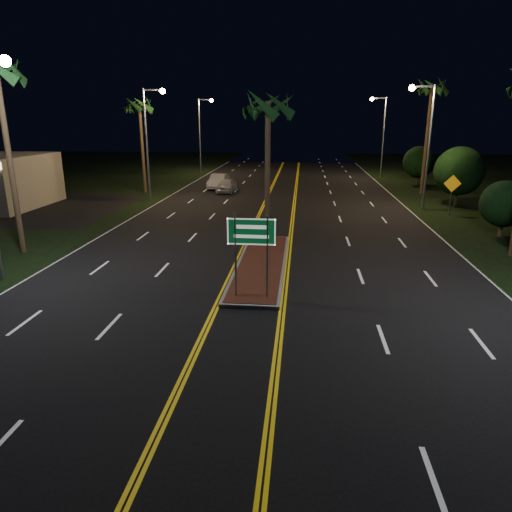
# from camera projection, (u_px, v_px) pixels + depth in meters

# --- Properties ---
(ground) EXTENTS (120.00, 120.00, 0.00)m
(ground) POSITION_uv_depth(u_px,v_px,m) (242.00, 332.00, 14.88)
(ground) COLOR black
(ground) RESTS_ON ground
(median_island) EXTENTS (2.25, 10.25, 0.17)m
(median_island) POSITION_uv_depth(u_px,v_px,m) (261.00, 264.00, 21.52)
(median_island) COLOR gray
(median_island) RESTS_ON ground
(highway_sign) EXTENTS (1.80, 0.08, 3.20)m
(highway_sign) POSITION_uv_depth(u_px,v_px,m) (251.00, 239.00, 16.84)
(highway_sign) COLOR gray
(highway_sign) RESTS_ON ground
(streetlight_left_mid) EXTENTS (1.91, 0.44, 9.00)m
(streetlight_left_mid) POSITION_uv_depth(u_px,v_px,m) (150.00, 131.00, 37.11)
(streetlight_left_mid) COLOR gray
(streetlight_left_mid) RESTS_ON ground
(streetlight_left_far) EXTENTS (1.91, 0.44, 9.00)m
(streetlight_left_far) POSITION_uv_depth(u_px,v_px,m) (202.00, 127.00, 56.15)
(streetlight_left_far) COLOR gray
(streetlight_left_far) RESTS_ON ground
(streetlight_right_mid) EXTENTS (1.91, 0.44, 9.00)m
(streetlight_right_mid) POSITION_uv_depth(u_px,v_px,m) (425.00, 133.00, 33.17)
(streetlight_right_mid) COLOR gray
(streetlight_right_mid) RESTS_ON ground
(streetlight_right_far) EXTENTS (1.91, 0.44, 9.00)m
(streetlight_right_far) POSITION_uv_depth(u_px,v_px,m) (381.00, 128.00, 52.21)
(streetlight_right_far) COLOR gray
(streetlight_right_far) RESTS_ON ground
(palm_median) EXTENTS (2.40, 2.40, 8.30)m
(palm_median) POSITION_uv_depth(u_px,v_px,m) (268.00, 106.00, 22.77)
(palm_median) COLOR #382819
(palm_median) RESTS_ON ground
(palm_left_far) EXTENTS (2.40, 2.40, 8.80)m
(palm_left_far) POSITION_uv_depth(u_px,v_px,m) (139.00, 106.00, 40.52)
(palm_left_far) COLOR #382819
(palm_left_far) RESTS_ON ground
(palm_right_far) EXTENTS (2.40, 2.40, 10.30)m
(palm_right_far) POSITION_uv_depth(u_px,v_px,m) (432.00, 89.00, 39.56)
(palm_right_far) COLOR #382819
(palm_right_far) RESTS_ON ground
(shrub_near) EXTENTS (2.70, 2.70, 3.30)m
(shrub_near) POSITION_uv_depth(u_px,v_px,m) (504.00, 204.00, 26.35)
(shrub_near) COLOR #382819
(shrub_near) RESTS_ON ground
(shrub_mid) EXTENTS (3.78, 3.78, 4.62)m
(shrub_mid) POSITION_uv_depth(u_px,v_px,m) (459.00, 171.00, 35.60)
(shrub_mid) COLOR #382819
(shrub_mid) RESTS_ON ground
(shrub_far) EXTENTS (3.24, 3.24, 3.96)m
(shrub_far) POSITION_uv_depth(u_px,v_px,m) (419.00, 162.00, 47.16)
(shrub_far) COLOR #382819
(shrub_far) RESTS_ON ground
(car_near) EXTENTS (2.19, 4.56, 1.48)m
(car_near) POSITION_uv_depth(u_px,v_px,m) (227.00, 184.00, 42.86)
(car_near) COLOR #B4B5BA
(car_near) RESTS_ON ground
(car_far) EXTENTS (2.31, 4.95, 1.62)m
(car_far) POSITION_uv_depth(u_px,v_px,m) (219.00, 180.00, 45.23)
(car_far) COLOR #B7B9C1
(car_far) RESTS_ON ground
(warning_sign) EXTENTS (1.21, 0.08, 2.88)m
(warning_sign) POSITION_uv_depth(u_px,v_px,m) (452.00, 189.00, 32.25)
(warning_sign) COLOR gray
(warning_sign) RESTS_ON ground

